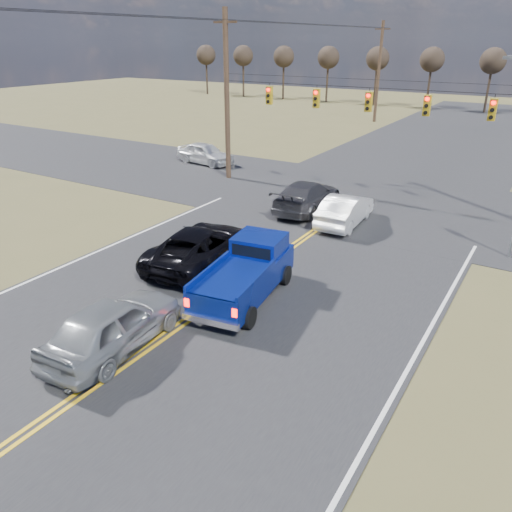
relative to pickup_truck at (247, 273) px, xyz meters
The scene contains 12 objects.
ground 5.03m from the pickup_truck, 99.02° to the right, with size 160.00×160.00×0.00m, color brown.
road_main 5.26m from the pickup_truck, 98.61° to the left, with size 14.00×120.00×0.02m, color #28282B.
road_cross 13.17m from the pickup_truck, 93.38° to the left, with size 120.00×12.00×0.02m, color #28282B.
signal_gantry 13.56m from the pickup_truck, 91.22° to the left, with size 19.60×4.83×10.00m.
utility_poles 12.88m from the pickup_truck, 93.66° to the left, with size 19.60×58.32×10.00m.
treeline 22.60m from the pickup_truck, 92.01° to the left, with size 87.00×117.80×7.40m.
pickup_truck is the anchor object (origin of this frame).
silver_suv 4.94m from the pickup_truck, 108.61° to the right, with size 1.89×4.70×1.60m, color #909497.
black_suv 3.37m from the pickup_truck, 155.03° to the left, with size 2.59×5.61×1.56m, color black.
white_car_queue 8.82m from the pickup_truck, 89.84° to the left, with size 1.56×4.47×1.47m, color white.
dgrey_car_queue 10.15m from the pickup_truck, 104.46° to the left, with size 2.15×5.29×1.54m, color #38383D.
cross_car_west 20.54m from the pickup_truck, 130.92° to the left, with size 4.44×1.78×1.51m, color silver.
Camera 1 is at (9.15, -8.13, 8.35)m, focal length 35.00 mm.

